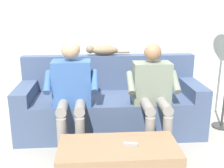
% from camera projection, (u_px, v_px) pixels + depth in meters
% --- Properties ---
extents(ground_plane, '(8.00, 8.00, 0.00)m').
position_uv_depth(ground_plane, '(115.00, 159.00, 2.80)').
color(ground_plane, gray).
extents(back_wall, '(5.24, 0.06, 2.73)m').
position_uv_depth(back_wall, '(108.00, 17.00, 3.61)').
color(back_wall, silver).
rests_on(back_wall, ground).
extents(couch, '(2.21, 0.78, 0.91)m').
position_uv_depth(couch, '(110.00, 106.00, 3.41)').
color(couch, '#3D4C6B').
rests_on(couch, ground).
extents(coffee_table, '(1.05, 0.50, 0.35)m').
position_uv_depth(coffee_table, '(118.00, 163.00, 2.42)').
color(coffee_table, '#8C6B4C').
rests_on(coffee_table, ground).
extents(person_left_seated, '(0.56, 0.59, 1.13)m').
position_uv_depth(person_left_seated, '(153.00, 89.00, 2.97)').
color(person_left_seated, slate).
rests_on(person_left_seated, ground).
extents(person_right_seated, '(0.57, 0.56, 1.18)m').
position_uv_depth(person_right_seated, '(72.00, 88.00, 2.92)').
color(person_right_seated, '#335693').
rests_on(person_right_seated, ground).
extents(cat_on_backrest, '(0.56, 0.15, 0.14)m').
position_uv_depth(cat_on_backrest, '(103.00, 50.00, 3.48)').
color(cat_on_backrest, '#756047').
rests_on(cat_on_backrest, couch).
extents(remote_gray, '(0.13, 0.06, 0.03)m').
position_uv_depth(remote_gray, '(131.00, 144.00, 2.37)').
color(remote_gray, gray).
rests_on(remote_gray, coffee_table).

